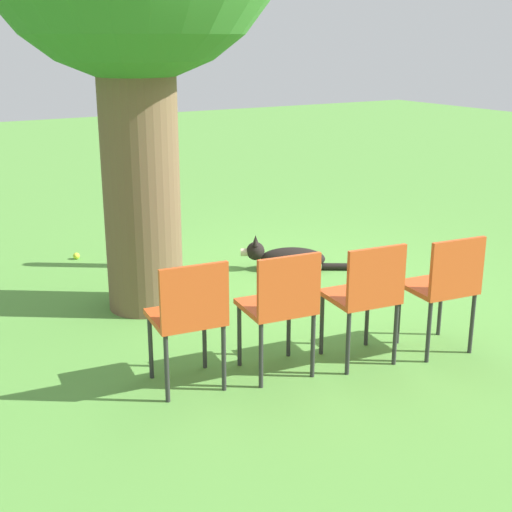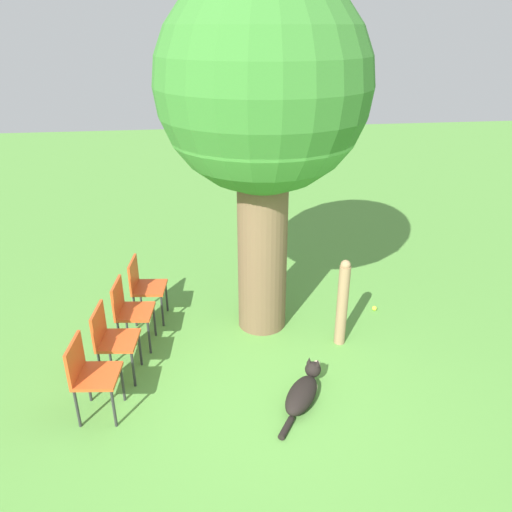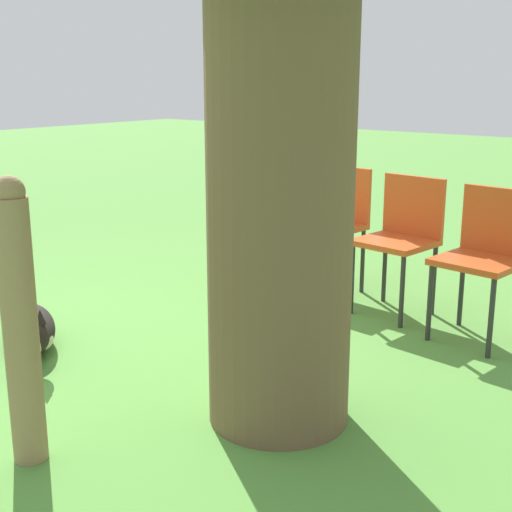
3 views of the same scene
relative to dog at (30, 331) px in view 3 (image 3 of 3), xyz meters
The scene contains 7 objects.
ground_plane 0.68m from the dog, 119.06° to the left, with size 30.00×30.00×0.00m, color #56933D.
dog is the anchor object (origin of this frame).
fence_post 1.30m from the dog, 55.30° to the left, with size 0.14×0.14×1.15m.
red_chair_0 2.22m from the dog, behind, with size 0.47×0.49×0.88m.
red_chair_1 2.19m from the dog, 161.31° to the left, with size 0.47×0.49×0.88m.
red_chair_2 2.34m from the dog, 145.89° to the left, with size 0.47×0.49×0.88m.
red_chair_3 2.63m from the dog, 133.12° to the left, with size 0.47×0.49×0.88m.
Camera 3 is at (2.48, 2.73, 1.52)m, focal length 50.00 mm.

